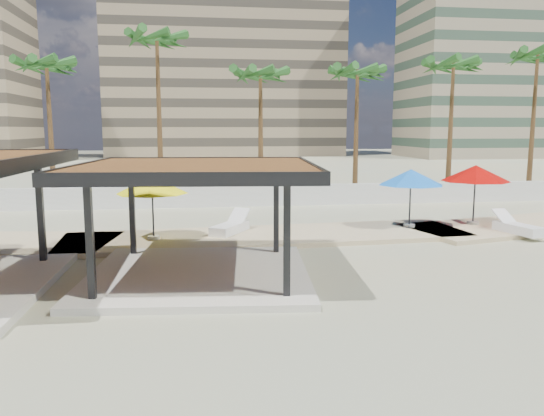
{
  "coord_description": "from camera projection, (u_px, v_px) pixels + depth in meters",
  "views": [
    {
      "loc": [
        -0.78,
        -13.56,
        4.31
      ],
      "look_at": [
        1.94,
        5.85,
        1.4
      ],
      "focal_mm": 35.0,
      "sensor_mm": 36.0,
      "label": 1
    }
  ],
  "objects": [
    {
      "name": "ground",
      "position": [
        230.0,
        294.0,
        14.03
      ],
      "size": [
        200.0,
        200.0,
        0.0
      ],
      "primitive_type": "plane",
      "color": "tan",
      "rests_on": "ground"
    },
    {
      "name": "promenade",
      "position": [
        267.0,
        234.0,
        21.8
      ],
      "size": [
        44.45,
        7.97,
        0.24
      ],
      "color": "#C6B284",
      "rests_on": "ground"
    },
    {
      "name": "boundary_wall",
      "position": [
        213.0,
        196.0,
        29.61
      ],
      "size": [
        56.0,
        0.3,
        1.2
      ],
      "primitive_type": "cube",
      "color": "silver",
      "rests_on": "ground"
    },
    {
      "name": "building_mid",
      "position": [
        225.0,
        69.0,
        88.89
      ],
      "size": [
        38.0,
        16.0,
        30.4
      ],
      "color": "#847259",
      "rests_on": "ground"
    },
    {
      "name": "building_east",
      "position": [
        510.0,
        46.0,
        82.72
      ],
      "size": [
        32.0,
        15.0,
        36.4
      ],
      "color": "gray",
      "rests_on": "ground"
    },
    {
      "name": "pavilion_central",
      "position": [
        198.0,
        210.0,
        15.28
      ],
      "size": [
        7.21,
        7.21,
        3.37
      ],
      "rotation": [
        0.0,
        0.0,
        -0.09
      ],
      "color": "beige",
      "rests_on": "ground"
    },
    {
      "name": "umbrella_b",
      "position": [
        152.0,
        185.0,
        19.9
      ],
      "size": [
        2.77,
        2.77,
        2.39
      ],
      "rotation": [
        0.0,
        0.0,
        -0.03
      ],
      "color": "beige",
      "rests_on": "promenade"
    },
    {
      "name": "umbrella_c",
      "position": [
        476.0,
        174.0,
        23.03
      ],
      "size": [
        3.66,
        3.66,
        2.6
      ],
      "rotation": [
        0.0,
        0.0,
        0.3
      ],
      "color": "beige",
      "rests_on": "promenade"
    },
    {
      "name": "umbrella_d",
      "position": [
        411.0,
        177.0,
        22.4
      ],
      "size": [
        2.97,
        2.97,
        2.47
      ],
      "rotation": [
        0.0,
        0.0,
        -0.07
      ],
      "color": "beige",
      "rests_on": "promenade"
    },
    {
      "name": "lounger_b",
      "position": [
        230.0,
        227.0,
        21.41
      ],
      "size": [
        1.8,
        2.34,
        0.87
      ],
      "rotation": [
        0.0,
        0.0,
        1.03
      ],
      "color": "silver",
      "rests_on": "promenade"
    },
    {
      "name": "lounger_c",
      "position": [
        518.0,
        228.0,
        21.34
      ],
      "size": [
        1.2,
        2.35,
        0.85
      ],
      "rotation": [
        0.0,
        0.0,
        1.79
      ],
      "color": "silver",
      "rests_on": "promenade"
    },
    {
      "name": "palm_c",
      "position": [
        47.0,
        71.0,
        29.42
      ],
      "size": [
        3.0,
        3.0,
        8.67
      ],
      "color": "brown",
      "rests_on": "ground"
    },
    {
      "name": "palm_d",
      "position": [
        157.0,
        46.0,
        30.79
      ],
      "size": [
        3.0,
        3.0,
        10.37
      ],
      "color": "brown",
      "rests_on": "ground"
    },
    {
      "name": "palm_e",
      "position": [
        260.0,
        79.0,
        31.4
      ],
      "size": [
        3.0,
        3.0,
        8.36
      ],
      "color": "brown",
      "rests_on": "ground"
    },
    {
      "name": "palm_f",
      "position": [
        357.0,
        77.0,
        32.38
      ],
      "size": [
        3.0,
        3.0,
        8.58
      ],
      "color": "brown",
      "rests_on": "ground"
    },
    {
      "name": "palm_g",
      "position": [
        453.0,
        71.0,
        32.75
      ],
      "size": [
        3.0,
        3.0,
        9.07
      ],
      "color": "brown",
      "rests_on": "ground"
    },
    {
      "name": "palm_h",
      "position": [
        537.0,
        62.0,
        34.06
      ],
      "size": [
        3.0,
        3.0,
        9.78
      ],
      "color": "brown",
      "rests_on": "ground"
    }
  ]
}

